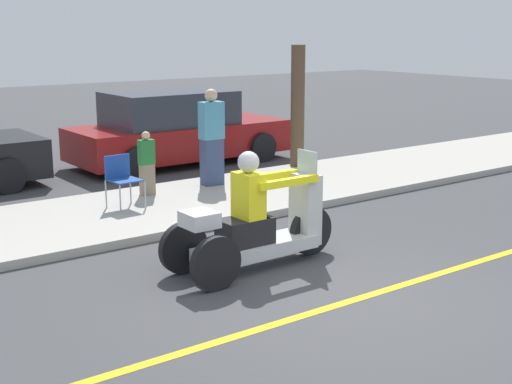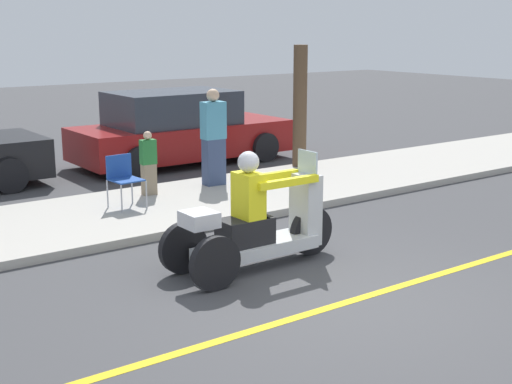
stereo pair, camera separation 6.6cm
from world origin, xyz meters
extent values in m
plane|color=#424244|center=(0.00, 0.00, 0.00)|extent=(60.00, 60.00, 0.00)
cube|color=gold|center=(-0.17, 0.00, 0.00)|extent=(24.00, 0.12, 0.01)
cube|color=#B2ADA3|center=(0.00, 4.60, 0.06)|extent=(28.00, 2.80, 0.12)
cylinder|color=black|center=(0.71, 1.50, 0.32)|extent=(0.63, 0.10, 0.63)
cylinder|color=black|center=(-0.99, 1.15, 0.32)|extent=(0.63, 0.10, 0.63)
cylinder|color=black|center=(-0.99, 1.85, 0.32)|extent=(0.63, 0.10, 0.63)
cube|color=silver|center=(-0.17, 1.50, 0.25)|extent=(1.61, 0.49, 0.16)
cube|color=black|center=(-0.33, 1.50, 0.49)|extent=(0.64, 0.39, 0.33)
cube|color=silver|center=(0.61, 1.50, 0.63)|extent=(0.24, 0.39, 0.91)
cube|color=silver|center=(0.63, 1.50, 1.23)|extent=(0.03, 0.35, 0.30)
cube|color=silver|center=(-0.98, 1.50, 0.75)|extent=(0.36, 0.39, 0.18)
cube|color=yellow|center=(-0.28, 1.50, 0.93)|extent=(0.26, 0.38, 0.55)
sphere|color=silver|center=(-0.28, 1.50, 1.34)|extent=(0.26, 0.26, 0.26)
cube|color=#38476B|center=(-0.15, 1.38, 0.49)|extent=(0.14, 0.14, 0.33)
cube|color=#38476B|center=(-0.15, 1.62, 0.49)|extent=(0.14, 0.14, 0.33)
cube|color=yellow|center=(0.17, 1.30, 1.07)|extent=(0.90, 0.09, 0.09)
cube|color=yellow|center=(0.17, 1.70, 1.07)|extent=(0.90, 0.09, 0.09)
cube|color=gray|center=(0.37, 5.31, 0.38)|extent=(0.24, 0.17, 0.52)
cube|color=#267233|center=(0.37, 5.31, 0.85)|extent=(0.27, 0.17, 0.41)
sphere|color=beige|center=(0.37, 5.31, 1.13)|extent=(0.14, 0.14, 0.14)
cube|color=#38476B|center=(1.68, 5.32, 0.54)|extent=(0.38, 0.26, 0.83)
cube|color=#4C99B7|center=(1.68, 5.32, 1.28)|extent=(0.42, 0.26, 0.66)
sphere|color=beige|center=(1.68, 5.32, 1.72)|extent=(0.23, 0.23, 0.23)
cylinder|color=#A5A8AD|center=(-0.55, 4.46, 0.34)|extent=(0.02, 0.02, 0.44)
cylinder|color=#A5A8AD|center=(-0.11, 4.49, 0.34)|extent=(0.02, 0.02, 0.44)
cylinder|color=#A5A8AD|center=(-0.58, 4.90, 0.34)|extent=(0.02, 0.02, 0.44)
cylinder|color=#A5A8AD|center=(-0.14, 4.93, 0.34)|extent=(0.02, 0.02, 0.44)
cube|color=#1E479E|center=(-0.34, 4.69, 0.57)|extent=(0.47, 0.47, 0.02)
cube|color=#1E479E|center=(-0.36, 4.91, 0.75)|extent=(0.44, 0.05, 0.38)
cube|color=maroon|center=(2.60, 8.02, 0.52)|extent=(4.68, 1.87, 0.68)
cube|color=#2D333D|center=(2.37, 8.02, 1.21)|extent=(2.57, 1.68, 0.70)
cylinder|color=black|center=(4.12, 7.09, 0.32)|extent=(0.64, 0.22, 0.64)
cylinder|color=black|center=(4.12, 8.95, 0.32)|extent=(0.64, 0.22, 0.64)
cylinder|color=black|center=(1.08, 7.09, 0.32)|extent=(0.64, 0.22, 0.64)
cylinder|color=black|center=(1.08, 8.95, 0.32)|extent=(0.64, 0.22, 0.64)
cylinder|color=black|center=(-1.34, 7.34, 0.32)|extent=(0.64, 0.22, 0.64)
cylinder|color=brown|center=(4.04, 5.79, 1.33)|extent=(0.28, 0.28, 2.43)
camera|label=1|loc=(-5.13, -5.21, 2.91)|focal=50.00mm
camera|label=2|loc=(-5.08, -5.25, 2.91)|focal=50.00mm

